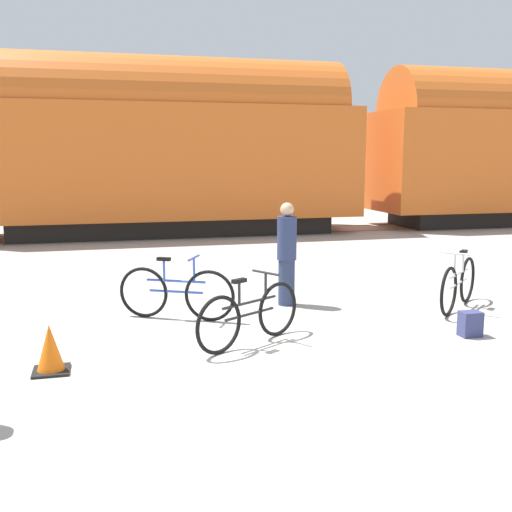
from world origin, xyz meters
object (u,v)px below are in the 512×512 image
freight_train (172,143)px  bicycle_silver (459,284)px  backpack (470,324)px  person_in_navy (287,254)px  bicycle_black (250,315)px  bicycle_blue (176,293)px  traffic_cone (50,350)px

freight_train → bicycle_silver: 11.15m
bicycle_silver → backpack: size_ratio=4.03×
person_in_navy → backpack: 3.02m
bicycle_black → bicycle_blue: bearing=118.2°
backpack → bicycle_silver: bearing=63.5°
bicycle_blue → traffic_cone: (-1.63, -1.86, -0.15)m
bicycle_silver → bicycle_black: (-3.62, -0.96, -0.01)m
traffic_cone → freight_train: bearing=77.0°
traffic_cone → person_in_navy: bearing=33.7°
bicycle_silver → person_in_navy: person_in_navy is taller
bicycle_black → traffic_cone: size_ratio=2.84×
bicycle_silver → person_in_navy: size_ratio=0.82×
backpack → traffic_cone: traffic_cone is taller
bicycle_blue → traffic_cone: bearing=-131.1°
freight_train → bicycle_black: (-0.32, -11.34, -2.40)m
person_in_navy → traffic_cone: (-3.46, -2.31, -0.59)m
bicycle_blue → backpack: bicycle_blue is taller
person_in_navy → backpack: (1.88, -2.27, -0.67)m
freight_train → bicycle_black: freight_train is taller
bicycle_silver → freight_train: bearing=107.6°
bicycle_black → person_in_navy: bearing=60.5°
freight_train → backpack: (2.63, -11.73, -2.62)m
bicycle_silver → bicycle_blue: bearing=173.7°
bicycle_blue → person_in_navy: 1.94m
freight_train → bicycle_black: size_ratio=23.42×
bicycle_silver → backpack: (-0.67, -1.34, -0.23)m
bicycle_black → traffic_cone: bearing=-169.9°
bicycle_blue → bicycle_black: (0.77, -1.44, -0.01)m
freight_train → backpack: size_ratio=107.51×
freight_train → bicycle_silver: size_ratio=26.65×
backpack → traffic_cone: size_ratio=0.62×
freight_train → traffic_cone: bearing=-103.0°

